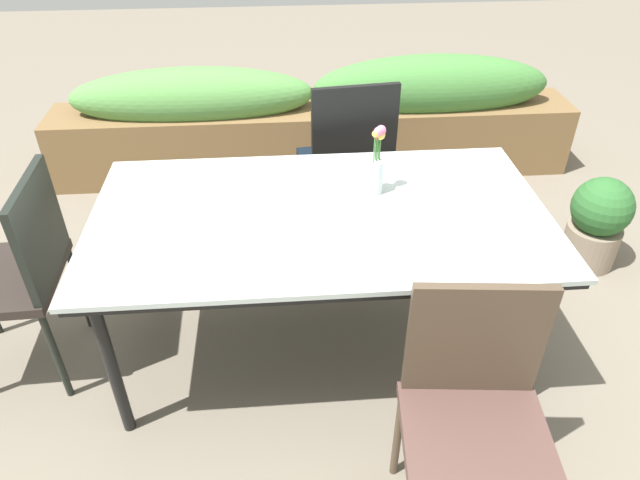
# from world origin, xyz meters

# --- Properties ---
(ground_plane) EXTENTS (12.00, 12.00, 0.00)m
(ground_plane) POSITION_xyz_m (0.00, 0.00, 0.00)
(ground_plane) COLOR #756B5B
(dining_table) EXTENTS (1.76, 0.96, 0.72)m
(dining_table) POSITION_xyz_m (-0.06, -0.06, 0.67)
(dining_table) COLOR silver
(dining_table) RESTS_ON ground
(chair_end_left) EXTENTS (0.47, 0.47, 0.90)m
(chair_end_left) POSITION_xyz_m (-1.26, -0.05, 0.53)
(chair_end_left) COLOR #2C2420
(chair_end_left) RESTS_ON ground
(chair_far_side) EXTENTS (0.49, 0.49, 0.96)m
(chair_far_side) POSITION_xyz_m (0.15, 0.73, 0.53)
(chair_far_side) COLOR black
(chair_far_side) RESTS_ON ground
(chair_near_right) EXTENTS (0.48, 0.48, 0.89)m
(chair_near_right) POSITION_xyz_m (0.34, -0.86, 0.51)
(chair_near_right) COLOR brown
(chair_near_right) RESTS_ON ground
(flower_vase) EXTENTS (0.07, 0.07, 0.29)m
(flower_vase) POSITION_xyz_m (0.17, 0.08, 0.83)
(flower_vase) COLOR silver
(flower_vase) RESTS_ON dining_table
(planter_box) EXTENTS (3.37, 0.42, 0.77)m
(planter_box) POSITION_xyz_m (0.05, 1.60, 0.36)
(planter_box) COLOR brown
(planter_box) RESTS_ON ground
(potted_plant) EXTENTS (0.31, 0.31, 0.50)m
(potted_plant) POSITION_xyz_m (1.43, 0.45, 0.26)
(potted_plant) COLOR gray
(potted_plant) RESTS_ON ground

